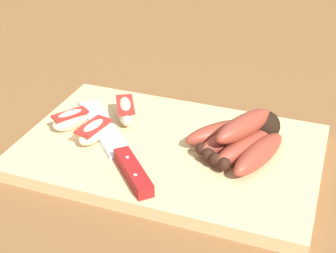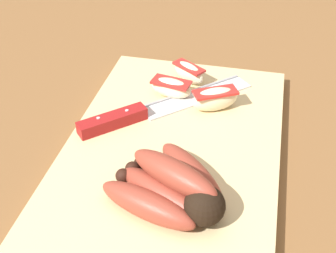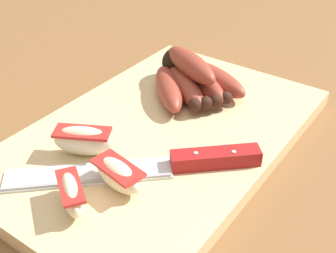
{
  "view_description": "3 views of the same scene",
  "coord_description": "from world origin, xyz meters",
  "px_view_note": "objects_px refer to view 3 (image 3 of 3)",
  "views": [
    {
      "loc": [
        0.22,
        -0.56,
        0.42
      ],
      "look_at": [
        0.01,
        0.02,
        0.05
      ],
      "focal_mm": 52.65,
      "sensor_mm": 36.0,
      "label": 1
    },
    {
      "loc": [
        0.48,
        0.12,
        0.41
      ],
      "look_at": [
        0.01,
        0.01,
        0.05
      ],
      "focal_mm": 49.8,
      "sensor_mm": 36.0,
      "label": 2
    },
    {
      "loc": [
        -0.36,
        -0.25,
        0.33
      ],
      "look_at": [
        -0.01,
        -0.01,
        0.04
      ],
      "focal_mm": 47.25,
      "sensor_mm": 36.0,
      "label": 3
    }
  ],
  "objects_px": {
    "banana_bunch": "(190,78)",
    "apple_wedge_far": "(71,194)",
    "chefs_knife": "(172,164)",
    "apple_wedge_middle": "(118,175)",
    "apple_wedge_near": "(83,140)"
  },
  "relations": [
    {
      "from": "chefs_knife",
      "to": "apple_wedge_middle",
      "type": "distance_m",
      "value": 0.06
    },
    {
      "from": "apple_wedge_near",
      "to": "apple_wedge_far",
      "type": "distance_m",
      "value": 0.09
    },
    {
      "from": "banana_bunch",
      "to": "apple_wedge_far",
      "type": "bearing_deg",
      "value": -172.98
    },
    {
      "from": "apple_wedge_far",
      "to": "apple_wedge_middle",
      "type": "bearing_deg",
      "value": -19.96
    },
    {
      "from": "banana_bunch",
      "to": "apple_wedge_middle",
      "type": "height_order",
      "value": "banana_bunch"
    },
    {
      "from": "banana_bunch",
      "to": "apple_wedge_far",
      "type": "distance_m",
      "value": 0.26
    },
    {
      "from": "apple_wedge_middle",
      "to": "apple_wedge_far",
      "type": "relative_size",
      "value": 1.11
    },
    {
      "from": "apple_wedge_near",
      "to": "banana_bunch",
      "type": "bearing_deg",
      "value": -5.74
    },
    {
      "from": "chefs_knife",
      "to": "apple_wedge_near",
      "type": "distance_m",
      "value": 0.11
    },
    {
      "from": "chefs_knife",
      "to": "apple_wedge_far",
      "type": "xyz_separation_m",
      "value": [
        -0.11,
        0.05,
        0.01
      ]
    },
    {
      "from": "banana_bunch",
      "to": "chefs_knife",
      "type": "height_order",
      "value": "banana_bunch"
    },
    {
      "from": "chefs_knife",
      "to": "apple_wedge_middle",
      "type": "relative_size",
      "value": 3.34
    },
    {
      "from": "chefs_knife",
      "to": "apple_wedge_near",
      "type": "xyz_separation_m",
      "value": [
        -0.04,
        0.1,
        0.01
      ]
    },
    {
      "from": "banana_bunch",
      "to": "apple_wedge_far",
      "type": "height_order",
      "value": "banana_bunch"
    },
    {
      "from": "apple_wedge_near",
      "to": "apple_wedge_far",
      "type": "xyz_separation_m",
      "value": [
        -0.07,
        -0.05,
        -0.0
      ]
    }
  ]
}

